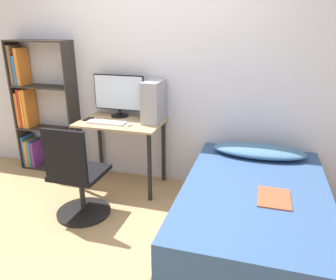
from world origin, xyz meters
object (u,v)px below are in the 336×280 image
office_chair (78,183)px  pc_tower (154,102)px  bookshelf (35,109)px  monitor (119,94)px  bed (253,215)px  keyboard (107,122)px

office_chair → pc_tower: size_ratio=2.11×
bookshelf → monitor: size_ratio=2.68×
monitor → pc_tower: (0.44, -0.08, -0.03)m
bookshelf → bed: 2.84m
office_chair → bed: size_ratio=0.49×
keyboard → bed: bearing=-18.8°
bookshelf → bed: (2.67, -0.82, -0.52)m
office_chair → bed: office_chair is taller
keyboard → bookshelf: bearing=165.4°
keyboard → pc_tower: pc_tower is taller
pc_tower → keyboard: bearing=-155.0°
keyboard → pc_tower: size_ratio=0.96×
bookshelf → keyboard: size_ratio=3.80×
office_chair → keyboard: office_chair is taller
office_chair → keyboard: size_ratio=2.21×
office_chair → bookshelf: bearing=140.3°
pc_tower → bookshelf: bearing=177.3°
bed → pc_tower: 1.52m
monitor → office_chair: bearing=-92.6°
bookshelf → office_chair: (1.08, -0.90, -0.41)m
office_chair → monitor: (0.04, 0.91, 0.66)m
monitor → keyboard: 0.38m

